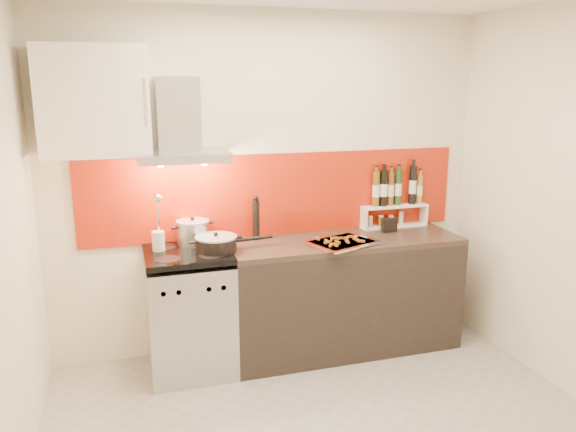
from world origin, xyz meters
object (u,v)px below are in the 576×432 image
object	(u,v)px
range_stove	(190,313)
saute_pan	(217,243)
baking_tray	(342,242)
counter	(343,294)
pepper_mill	(256,218)
stock_pot	(193,232)

from	to	relation	value
range_stove	saute_pan	distance (m)	0.56
saute_pan	baking_tray	bearing A→B (deg)	-5.31
range_stove	saute_pan	bearing A→B (deg)	-10.78
counter	pepper_mill	xyz separation A→B (m)	(-0.65, 0.18, 0.62)
range_stove	counter	distance (m)	1.20
stock_pot	saute_pan	distance (m)	0.26
saute_pan	pepper_mill	size ratio (longest dim) A/B	1.66
range_stove	counter	bearing A→B (deg)	0.23
range_stove	baking_tray	bearing A→B (deg)	-6.33
baking_tray	stock_pot	bearing A→B (deg)	164.13
stock_pot	range_stove	bearing A→B (deg)	-110.63
stock_pot	baking_tray	distance (m)	1.10
range_stove	baking_tray	world-z (taller)	baking_tray
counter	saute_pan	size ratio (longest dim) A/B	3.13
range_stove	pepper_mill	xyz separation A→B (m)	(0.55, 0.19, 0.63)
counter	baking_tray	distance (m)	0.49
stock_pot	pepper_mill	size ratio (longest dim) A/B	0.70
stock_pot	saute_pan	bearing A→B (deg)	-56.97
range_stove	stock_pot	bearing A→B (deg)	69.37
saute_pan	pepper_mill	xyz separation A→B (m)	(0.34, 0.23, 0.10)
saute_pan	stock_pot	bearing A→B (deg)	123.03
stock_pot	pepper_mill	xyz separation A→B (m)	(0.48, 0.01, 0.07)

